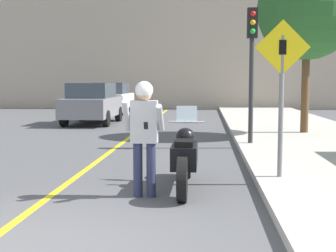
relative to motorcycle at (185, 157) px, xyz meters
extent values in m
cube|color=yellow|center=(-2.02, 2.90, -0.51)|extent=(0.12, 36.00, 0.01)
cube|color=#B2A38E|center=(-1.42, 22.90, 4.42)|extent=(28.00, 1.20, 9.86)
cylinder|color=black|center=(0.00, -0.88, -0.19)|extent=(0.14, 0.66, 0.66)
cylinder|color=black|center=(0.00, 0.86, -0.19)|extent=(0.14, 0.66, 0.66)
cube|color=black|center=(0.00, -0.01, 0.04)|extent=(0.40, 1.19, 0.36)
sphere|color=black|center=(0.00, 0.15, 0.30)|extent=(0.32, 0.32, 0.32)
cube|color=black|center=(0.00, -0.28, 0.26)|extent=(0.28, 0.48, 0.10)
cylinder|color=silver|center=(0.00, 0.59, 0.52)|extent=(0.62, 0.03, 0.03)
cube|color=silver|center=(0.00, 0.66, 0.64)|extent=(0.36, 0.12, 0.31)
cylinder|color=#282D4C|center=(-0.68, -0.62, -0.10)|extent=(0.14, 0.14, 0.83)
cylinder|color=#282D4C|center=(-0.48, -0.62, -0.10)|extent=(0.14, 0.14, 0.83)
cube|color=#B7B7BC|center=(-0.58, -0.62, 0.63)|extent=(0.40, 0.22, 0.63)
cylinder|color=#B7B7BC|center=(-0.83, -0.72, 0.72)|extent=(0.09, 0.38, 0.49)
cylinder|color=#B7B7BC|center=(-0.33, -0.74, 0.69)|extent=(0.09, 0.44, 0.44)
sphere|color=tan|center=(-0.58, -0.62, 1.05)|extent=(0.23, 0.23, 0.23)
sphere|color=white|center=(-0.58, -0.62, 1.10)|extent=(0.27, 0.27, 0.27)
cube|color=black|center=(-0.52, -0.90, 0.59)|extent=(0.06, 0.05, 0.11)
cylinder|color=slate|center=(1.59, 0.40, 0.80)|extent=(0.08, 0.08, 2.36)
cube|color=yellow|center=(1.59, 0.38, 1.79)|extent=(0.91, 0.02, 0.91)
cube|color=black|center=(1.59, 0.36, 1.79)|extent=(0.12, 0.01, 0.24)
cylinder|color=#2D2D30|center=(1.51, 4.77, 1.36)|extent=(0.12, 0.12, 3.47)
cube|color=black|center=(1.51, 4.75, 2.71)|extent=(0.26, 0.22, 0.76)
sphere|color=red|center=(1.51, 4.63, 2.93)|extent=(0.14, 0.14, 0.14)
sphere|color=gold|center=(1.51, 4.63, 2.71)|extent=(0.14, 0.14, 0.14)
sphere|color=green|center=(1.51, 4.63, 2.49)|extent=(0.14, 0.14, 0.14)
cylinder|color=brown|center=(3.45, 7.49, 0.99)|extent=(0.24, 0.24, 2.73)
sphere|color=#285B28|center=(3.45, 7.49, 3.44)|extent=(3.11, 3.11, 3.11)
cylinder|color=black|center=(-5.14, 12.76, -0.20)|extent=(0.22, 0.64, 0.64)
cylinder|color=black|center=(-3.48, 12.76, -0.20)|extent=(0.22, 0.64, 0.64)
cylinder|color=black|center=(-5.14, 10.16, -0.20)|extent=(0.22, 0.64, 0.64)
cylinder|color=black|center=(-3.48, 10.16, -0.20)|extent=(0.22, 0.64, 0.64)
cube|color=gray|center=(-4.31, 11.46, 0.18)|extent=(1.80, 4.20, 0.76)
cube|color=#38424C|center=(-4.31, 11.29, 0.86)|extent=(1.58, 2.18, 0.60)
cylinder|color=black|center=(-5.61, 19.13, -0.20)|extent=(0.22, 0.64, 0.64)
cylinder|color=black|center=(-3.95, 19.13, -0.20)|extent=(0.22, 0.64, 0.64)
cylinder|color=black|center=(-5.61, 16.53, -0.20)|extent=(0.22, 0.64, 0.64)
cylinder|color=black|center=(-3.95, 16.53, -0.20)|extent=(0.22, 0.64, 0.64)
cube|color=white|center=(-4.78, 17.83, 0.18)|extent=(1.80, 4.20, 0.76)
cube|color=#38424C|center=(-4.78, 17.66, 0.86)|extent=(1.58, 2.18, 0.60)
camera|label=1|loc=(0.32, -7.52, 1.22)|focal=50.00mm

